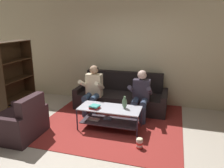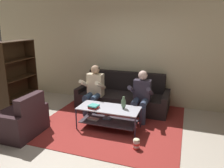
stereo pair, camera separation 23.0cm
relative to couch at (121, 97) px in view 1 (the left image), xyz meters
The scene contains 12 objects.
ground 1.93m from the couch, 92.65° to the right, with size 16.80×16.80×0.00m, color beige.
back_partition 1.29m from the couch, 99.06° to the left, with size 8.40×0.12×2.90m, color beige.
couch is the anchor object (origin of this frame).
person_seated_left 0.86m from the couch, 137.55° to the right, with size 0.50×0.58×1.17m.
person_seated_right 0.85m from the couch, 42.70° to the right, with size 0.50×0.58×1.12m.
coffee_table 1.23m from the couch, 87.79° to the right, with size 1.27×0.55×0.47m.
area_rug 0.80m from the couch, 87.75° to the right, with size 3.00×3.17×0.01m.
vase 1.26m from the couch, 73.17° to the right, with size 0.10×0.10×0.25m.
book_stack 1.39m from the couch, 99.45° to the right, with size 0.24×0.20×0.07m.
bookshelf 2.64m from the couch, 152.86° to the right, with size 0.34×1.03×1.75m.
armchair 2.54m from the couch, 126.89° to the right, with size 0.83×0.91×0.84m.
popcorn_tub 1.98m from the couch, 66.61° to the right, with size 0.12×0.12×0.20m.
Camera 1 is at (1.37, -3.32, 2.13)m, focal length 35.00 mm.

